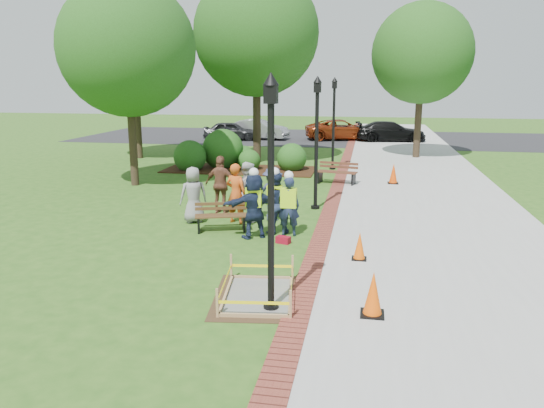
% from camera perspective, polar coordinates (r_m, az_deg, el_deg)
% --- Properties ---
extents(ground, '(100.00, 100.00, 0.00)m').
position_cam_1_polar(ground, '(12.93, -3.15, -5.43)').
color(ground, '#285116').
rests_on(ground, ground).
extents(sidewalk, '(6.00, 60.00, 0.02)m').
position_cam_1_polar(sidewalk, '(22.39, 15.58, 2.13)').
color(sidewalk, '#9E9E99').
rests_on(sidewalk, ground).
extents(brick_edging, '(0.50, 60.00, 0.03)m').
position_cam_1_polar(brick_edging, '(22.32, 7.25, 2.49)').
color(brick_edging, maroon).
rests_on(brick_edging, ground).
extents(mulch_bed, '(7.00, 3.00, 0.05)m').
position_cam_1_polar(mulch_bed, '(24.97, -3.45, 3.72)').
color(mulch_bed, '#381E0F').
rests_on(mulch_bed, ground).
extents(parking_lot, '(36.00, 12.00, 0.01)m').
position_cam_1_polar(parking_lot, '(39.23, 6.12, 7.11)').
color(parking_lot, black).
rests_on(parking_lot, ground).
extents(wet_concrete_pad, '(1.97, 2.49, 0.55)m').
position_cam_1_polar(wet_concrete_pad, '(10.40, -1.50, -8.79)').
color(wet_concrete_pad, '#47331E').
rests_on(wet_concrete_pad, ground).
extents(bench_near, '(1.52, 0.88, 0.78)m').
position_cam_1_polar(bench_near, '(14.87, -5.47, -1.97)').
color(bench_near, '#50381B').
rests_on(bench_near, ground).
extents(bench_far, '(1.68, 0.85, 0.87)m').
position_cam_1_polar(bench_far, '(21.68, 6.98, 2.88)').
color(bench_far, '#58311E').
rests_on(bench_far, ground).
extents(cone_front, '(0.42, 0.42, 0.84)m').
position_cam_1_polar(cone_front, '(9.72, 10.81, -9.57)').
color(cone_front, black).
rests_on(cone_front, ground).
extents(cone_back, '(0.34, 0.34, 0.68)m').
position_cam_1_polar(cone_back, '(12.60, 9.39, -4.55)').
color(cone_back, black).
rests_on(cone_back, ground).
extents(cone_far, '(0.42, 0.42, 0.84)m').
position_cam_1_polar(cone_far, '(22.05, 12.93, 3.15)').
color(cone_far, black).
rests_on(cone_far, ground).
extents(toolbox, '(0.41, 0.30, 0.18)m').
position_cam_1_polar(toolbox, '(13.75, 1.21, -3.88)').
color(toolbox, maroon).
rests_on(toolbox, ground).
extents(lamp_near, '(0.28, 0.28, 4.26)m').
position_cam_1_polar(lamp_near, '(9.21, -0.12, 2.89)').
color(lamp_near, black).
rests_on(lamp_near, ground).
extents(lamp_mid, '(0.28, 0.28, 4.26)m').
position_cam_1_polar(lamp_mid, '(17.07, 4.82, 7.63)').
color(lamp_mid, black).
rests_on(lamp_mid, ground).
extents(lamp_far, '(0.28, 0.28, 4.26)m').
position_cam_1_polar(lamp_far, '(25.02, 6.66, 9.35)').
color(lamp_far, black).
rests_on(lamp_far, ground).
extents(tree_left, '(5.20, 5.20, 7.91)m').
position_cam_1_polar(tree_left, '(21.69, -15.32, 15.86)').
color(tree_left, '#3D2D1E').
rests_on(tree_left, ground).
extents(tree_back, '(6.15, 6.15, 9.42)m').
position_cam_1_polar(tree_back, '(27.21, -1.70, 17.87)').
color(tree_back, '#3D2D1E').
rests_on(tree_back, ground).
extents(tree_right, '(5.24, 5.24, 8.10)m').
position_cam_1_polar(tree_right, '(29.80, 15.86, 15.31)').
color(tree_right, '#3D2D1E').
rests_on(tree_right, ground).
extents(tree_far, '(5.75, 5.75, 8.68)m').
position_cam_1_polar(tree_far, '(29.44, -14.66, 16.06)').
color(tree_far, '#3D2D1E').
rests_on(tree_far, ground).
extents(shrub_a, '(1.52, 1.52, 1.52)m').
position_cam_1_polar(shrub_a, '(25.11, -8.77, 3.60)').
color(shrub_a, '#204413').
rests_on(shrub_a, ground).
extents(shrub_b, '(1.99, 1.99, 1.99)m').
position_cam_1_polar(shrub_b, '(25.88, -5.27, 3.98)').
color(shrub_b, '#204413').
rests_on(shrub_b, ground).
extents(shrub_c, '(1.05, 1.05, 1.05)m').
position_cam_1_polar(shrub_c, '(24.92, -2.45, 3.67)').
color(shrub_c, '#204413').
rests_on(shrub_c, ground).
extents(shrub_d, '(1.38, 1.38, 1.38)m').
position_cam_1_polar(shrub_d, '(24.78, 2.12, 3.62)').
color(shrub_d, '#204413').
rests_on(shrub_d, ground).
extents(shrub_e, '(1.09, 1.09, 1.09)m').
position_cam_1_polar(shrub_e, '(26.02, -3.03, 4.07)').
color(shrub_e, '#204413').
rests_on(shrub_e, ground).
extents(casual_person_a, '(0.63, 0.57, 1.66)m').
position_cam_1_polar(casual_person_a, '(15.75, -8.44, 0.98)').
color(casual_person_a, gray).
rests_on(casual_person_a, ground).
extents(casual_person_b, '(0.65, 0.52, 1.77)m').
position_cam_1_polar(casual_person_b, '(15.54, -3.90, 1.14)').
color(casual_person_b, '#C64D17').
rests_on(casual_person_b, ground).
extents(casual_person_c, '(0.67, 0.58, 1.78)m').
position_cam_1_polar(casual_person_c, '(15.78, -2.69, 1.35)').
color(casual_person_c, silver).
rests_on(casual_person_c, ground).
extents(casual_person_d, '(0.63, 0.45, 1.82)m').
position_cam_1_polar(casual_person_d, '(16.75, -5.49, 2.07)').
color(casual_person_d, brown).
rests_on(casual_person_d, ground).
extents(casual_person_e, '(0.61, 0.51, 1.62)m').
position_cam_1_polar(casual_person_e, '(15.78, 0.06, 1.07)').
color(casual_person_e, '#363B5F').
rests_on(casual_person_e, ground).
extents(hivis_worker_a, '(0.66, 0.60, 1.90)m').
position_cam_1_polar(hivis_worker_a, '(14.02, -1.95, 0.06)').
color(hivis_worker_a, '#161739').
rests_on(hivis_worker_a, ground).
extents(hivis_worker_b, '(0.56, 0.40, 1.78)m').
position_cam_1_polar(hivis_worker_b, '(14.22, 1.80, 0.04)').
color(hivis_worker_b, '#1C2E4A').
rests_on(hivis_worker_b, ground).
extents(hivis_worker_c, '(0.63, 0.54, 1.83)m').
position_cam_1_polar(hivis_worker_c, '(14.44, 0.30, 0.34)').
color(hivis_worker_c, '#1C254A').
rests_on(hivis_worker_c, ground).
extents(parked_car_a, '(2.68, 4.65, 1.42)m').
position_cam_1_polar(parked_car_a, '(37.47, -4.39, 6.86)').
color(parked_car_a, '#292A2C').
rests_on(parked_car_a, ground).
extents(parked_car_b, '(2.74, 4.97, 1.54)m').
position_cam_1_polar(parked_car_b, '(38.00, -1.50, 6.98)').
color(parked_car_b, gray).
rests_on(parked_car_b, ground).
extents(parked_car_c, '(3.15, 5.09, 1.54)m').
position_cam_1_polar(parked_car_c, '(37.97, 7.49, 6.87)').
color(parked_car_c, maroon).
rests_on(parked_car_c, ground).
extents(parked_car_d, '(2.49, 4.75, 1.48)m').
position_cam_1_polar(parked_car_d, '(37.56, 12.59, 6.59)').
color(parked_car_d, black).
rests_on(parked_car_d, ground).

